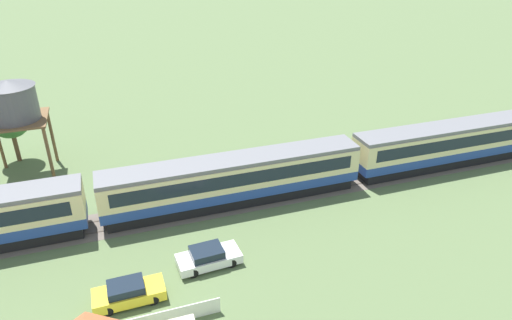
{
  "coord_description": "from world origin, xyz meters",
  "views": [
    {
      "loc": [
        -38.39,
        -30.3,
        19.6
      ],
      "look_at": [
        -27.83,
        0.51,
        3.02
      ],
      "focal_mm": 32.0,
      "sensor_mm": 36.0,
      "label": 1
    }
  ],
  "objects": [
    {
      "name": "parked_car_yellow_2",
      "position": [
        -38.9,
        -8.79,
        0.63
      ],
      "size": [
        4.15,
        1.79,
        1.33
      ],
      "rotation": [
        0.0,
        0.0,
        0.02
      ],
      "color": "yellow",
      "rests_on": "ground_plane"
    },
    {
      "name": "yard_tree_1",
      "position": [
        -47.11,
        13.31,
        4.23
      ],
      "size": [
        3.64,
        3.64,
        6.08
      ],
      "color": "brown",
      "rests_on": "ground_plane"
    },
    {
      "name": "railway_track",
      "position": [
        -25.31,
        -0.32,
        0.01
      ],
      "size": [
        169.6,
        3.6,
        0.04
      ],
      "color": "#665B51",
      "rests_on": "ground_plane"
    },
    {
      "name": "parked_car_white",
      "position": [
        -33.71,
        -7.11,
        0.6
      ],
      "size": [
        4.2,
        2.08,
        1.28
      ],
      "rotation": [
        0.0,
        0.0,
        0.06
      ],
      "color": "white",
      "rests_on": "ground_plane"
    },
    {
      "name": "water_tower",
      "position": [
        -45.91,
        9.89,
        6.78
      ],
      "size": [
        4.9,
        4.9,
        8.69
      ],
      "color": "brown",
      "rests_on": "ground_plane"
    },
    {
      "name": "passenger_train",
      "position": [
        -29.67,
        -0.32,
        2.17
      ],
      "size": [
        106.05,
        2.89,
        3.92
      ],
      "color": "#234293",
      "rests_on": "ground_plane"
    }
  ]
}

